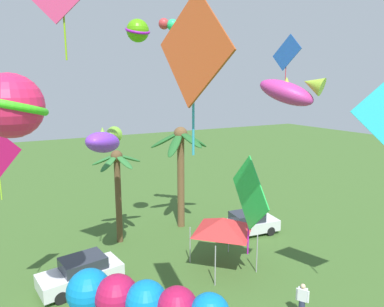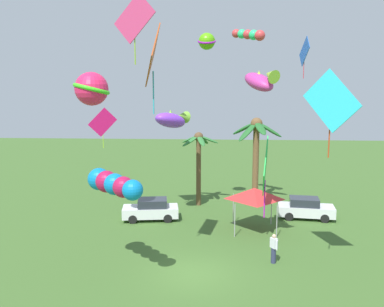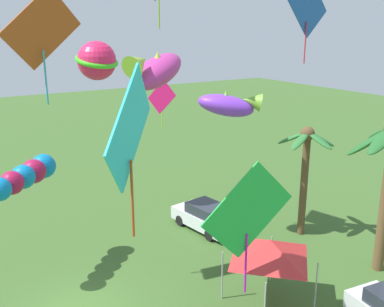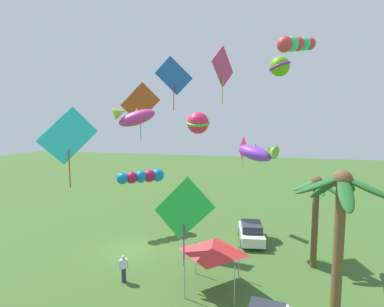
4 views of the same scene
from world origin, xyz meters
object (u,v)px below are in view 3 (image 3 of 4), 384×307
(festival_tent, at_px, (270,249))
(kite_fish_4, at_px, (155,70))
(kite_ball_3, at_px, (97,61))
(kite_diamond_6, at_px, (42,31))
(kite_diamond_10, at_px, (308,7))
(parked_car_0, at_px, (206,216))
(kite_diamond_9, at_px, (130,132))
(kite_fish_8, at_px, (230,104))
(palm_tree_0, at_px, (306,157))
(kite_diamond_1, at_px, (248,213))
(kite_diamond_0, at_px, (162,98))
(kite_tube_5, at_px, (26,175))

(festival_tent, height_order, kite_fish_4, kite_fish_4)
(kite_ball_3, height_order, kite_diamond_6, kite_diamond_6)
(kite_diamond_10, bearing_deg, kite_ball_3, -172.49)
(parked_car_0, distance_m, kite_diamond_9, 15.21)
(kite_fish_4, bearing_deg, kite_fish_8, 128.21)
(palm_tree_0, xyz_separation_m, kite_diamond_9, (6.63, -12.68, 4.21))
(palm_tree_0, bearing_deg, kite_diamond_1, -59.15)
(festival_tent, xyz_separation_m, kite_diamond_0, (-10.12, 0.79, 4.50))
(festival_tent, distance_m, kite_diamond_0, 11.11)
(kite_diamond_1, xyz_separation_m, kite_ball_3, (-10.04, -1.48, 4.64))
(parked_car_0, relative_size, kite_diamond_9, 1.01)
(kite_ball_3, relative_size, kite_tube_5, 0.77)
(kite_diamond_0, xyz_separation_m, kite_diamond_6, (4.67, -7.36, 3.65))
(kite_diamond_1, bearing_deg, kite_tube_5, -143.81)
(kite_ball_3, bearing_deg, kite_diamond_0, 98.22)
(kite_ball_3, bearing_deg, palm_tree_0, 57.44)
(kite_diamond_1, xyz_separation_m, kite_diamond_6, (-5.93, -5.01, 6.10))
(festival_tent, height_order, kite_diamond_1, kite_diamond_1)
(kite_diamond_9, bearing_deg, kite_diamond_0, 149.12)
(kite_diamond_1, relative_size, kite_fish_4, 1.90)
(kite_fish_8, height_order, kite_diamond_10, kite_diamond_10)
(parked_car_0, distance_m, kite_fish_4, 12.86)
(kite_diamond_1, bearing_deg, kite_diamond_0, 167.49)
(palm_tree_0, distance_m, kite_diamond_9, 14.92)
(festival_tent, bearing_deg, kite_diamond_9, -68.54)
(kite_diamond_6, height_order, kite_fish_8, kite_diamond_6)
(kite_tube_5, relative_size, kite_fish_8, 1.00)
(parked_car_0, height_order, kite_tube_5, kite_tube_5)
(parked_car_0, bearing_deg, kite_diamond_1, -23.65)
(kite_diamond_0, bearing_deg, kite_ball_3, -81.78)
(palm_tree_0, distance_m, parked_car_0, 6.25)
(festival_tent, relative_size, kite_fish_8, 0.87)
(palm_tree_0, height_order, kite_diamond_0, kite_diamond_0)
(kite_diamond_6, bearing_deg, kite_ball_3, 139.30)
(palm_tree_0, distance_m, kite_diamond_10, 11.96)
(festival_tent, xyz_separation_m, kite_diamond_10, (2.54, -1.44, 8.81))
(parked_car_0, relative_size, kite_diamond_1, 0.82)
(festival_tent, distance_m, kite_diamond_9, 9.55)
(kite_tube_5, bearing_deg, kite_diamond_9, 2.30)
(kite_diamond_0, relative_size, kite_fish_8, 0.83)
(festival_tent, distance_m, kite_diamond_1, 2.62)
(kite_fish_4, height_order, kite_diamond_10, kite_diamond_10)
(palm_tree_0, relative_size, parked_car_0, 1.44)
(kite_diamond_0, distance_m, kite_tube_5, 8.84)
(kite_tube_5, relative_size, kite_diamond_10, 1.35)
(palm_tree_0, height_order, kite_diamond_1, kite_diamond_1)
(kite_fish_4, bearing_deg, kite_diamond_0, 151.01)
(kite_tube_5, height_order, kite_fish_8, kite_fish_8)
(kite_diamond_1, distance_m, kite_tube_5, 9.70)
(kite_diamond_0, distance_m, kite_diamond_10, 13.56)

